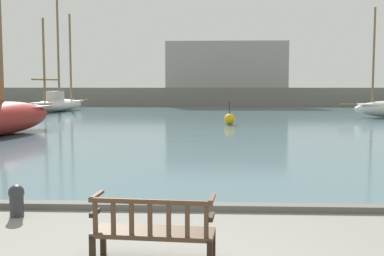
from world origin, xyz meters
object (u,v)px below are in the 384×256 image
sailboat_nearest_starboard (58,102)px  sailboat_outer_port (0,117)px  park_bench (153,230)px  channel_buoy (230,119)px  mooring_bollard (16,199)px

sailboat_nearest_starboard → sailboat_outer_port: bearing=-79.5°
park_bench → channel_buoy: (1.71, 21.29, -0.07)m
park_bench → sailboat_outer_port: size_ratio=0.19×
sailboat_nearest_starboard → mooring_bollard: sailboat_nearest_starboard is taller
mooring_bollard → channel_buoy: (4.45, 19.09, 0.08)m
mooring_bollard → channel_buoy: channel_buoy is taller
park_bench → sailboat_nearest_starboard: sailboat_nearest_starboard is taller
park_bench → sailboat_nearest_starboard: 36.43m
sailboat_outer_port → sailboat_nearest_starboard: 19.38m
park_bench → sailboat_nearest_starboard: size_ratio=0.16×
sailboat_outer_port → channel_buoy: size_ratio=6.67×
sailboat_outer_port → channel_buoy: (10.59, 6.09, -0.52)m
sailboat_nearest_starboard → park_bench: bearing=-70.1°
sailboat_outer_port → sailboat_nearest_starboard: sailboat_nearest_starboard is taller
park_bench → sailboat_nearest_starboard: bearing=109.9°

